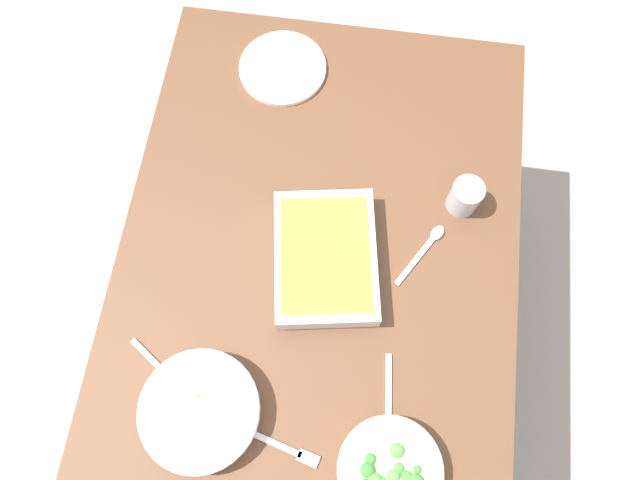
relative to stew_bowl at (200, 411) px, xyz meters
The scene contains 11 objects.
ground_plane 0.89m from the stew_bowl, 155.25° to the left, with size 6.00×6.00×0.00m, color #9E9389.
dining_table 0.46m from the stew_bowl, 155.25° to the left, with size 1.20×0.90×0.74m.
stew_bowl is the anchor object (origin of this frame).
broccoli_bowl 0.39m from the stew_bowl, 81.45° to the left, with size 0.21×0.21×0.07m.
baking_dish 0.41m from the stew_bowl, 149.82° to the left, with size 0.33×0.27×0.06m.
drink_cup 0.73m from the stew_bowl, 137.19° to the left, with size 0.07×0.07×0.08m.
side_plate 0.85m from the stew_bowl, behind, with size 0.22×0.22×0.01m, color white.
spoon_by_stew 0.11m from the stew_bowl, 124.43° to the right, with size 0.11×0.16×0.01m.
spoon_by_broccoli 0.38m from the stew_bowl, 98.58° to the left, with size 0.18×0.04×0.01m.
spoon_spare 0.60m from the stew_bowl, 134.59° to the left, with size 0.16×0.11×0.01m.
fork_on_table 0.19m from the stew_bowl, 75.41° to the left, with size 0.06×0.18×0.01m.
Camera 1 is at (0.43, 0.06, 1.98)m, focal length 32.39 mm.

